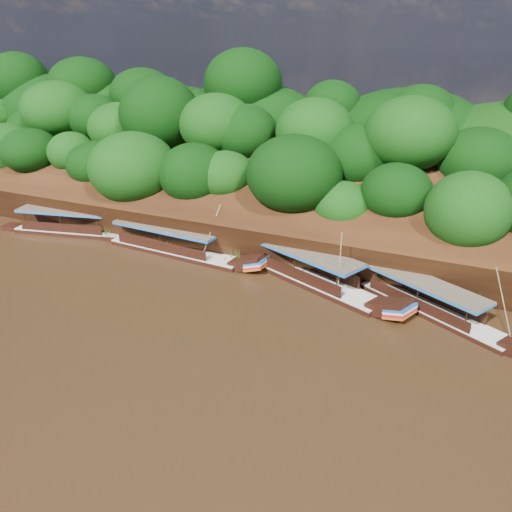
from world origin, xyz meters
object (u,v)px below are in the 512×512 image
Objects in this scene: boat_1 at (318,280)px; boat_2 at (183,250)px; boat_0 at (441,312)px; boat_3 at (81,229)px.

boat_1 is 0.94× the size of boat_2.
boat_3 is at bearing -155.07° from boat_0.
boat_1 reaches higher than boat_2.
boat_0 reaches higher than boat_3.
boat_1 is at bearing -15.70° from boat_3.
boat_1 reaches higher than boat_3.
boat_0 is at bearing 15.36° from boat_1.
boat_1 is at bearing -158.13° from boat_0.
boat_0 is 0.90× the size of boat_3.
boat_2 is at bearing -14.58° from boat_3.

